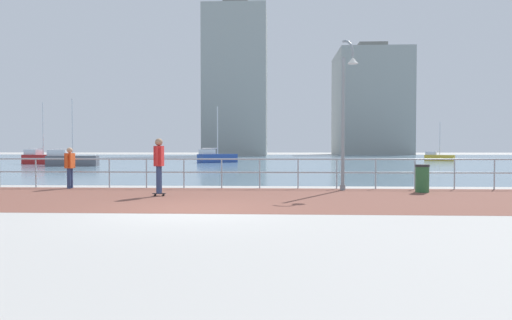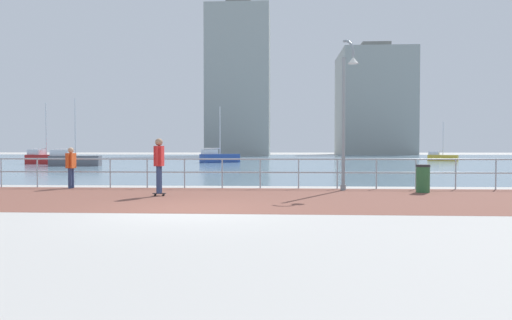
{
  "view_description": "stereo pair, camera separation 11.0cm",
  "coord_description": "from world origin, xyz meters",
  "px_view_note": "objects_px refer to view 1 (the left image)",
  "views": [
    {
      "loc": [
        2.0,
        -10.37,
        1.46
      ],
      "look_at": [
        1.37,
        3.49,
        1.1
      ],
      "focal_mm": 31.13,
      "sensor_mm": 36.0,
      "label": 1
    },
    {
      "loc": [
        2.11,
        -10.36,
        1.46
      ],
      "look_at": [
        1.37,
        3.49,
        1.1
      ],
      "focal_mm": 31.13,
      "sensor_mm": 36.0,
      "label": 2
    }
  ],
  "objects_px": {
    "trash_bin": "(422,178)",
    "sailboat_teal": "(71,160)",
    "skateboarder": "(159,161)",
    "lamppost": "(346,107)",
    "bystander": "(70,165)",
    "sailboat_gray": "(439,157)",
    "sailboat_red": "(216,157)",
    "sailboat_ivory": "(42,158)"
  },
  "relations": [
    {
      "from": "trash_bin",
      "to": "sailboat_teal",
      "type": "xyz_separation_m",
      "value": [
        -21.88,
        21.02,
        0.07
      ]
    },
    {
      "from": "sailboat_teal",
      "to": "skateboarder",
      "type": "bearing_deg",
      "value": -59.26
    },
    {
      "from": "lamppost",
      "to": "bystander",
      "type": "height_order",
      "value": "lamppost"
    },
    {
      "from": "lamppost",
      "to": "sailboat_gray",
      "type": "xyz_separation_m",
      "value": [
        16.65,
        37.45,
        -2.45
      ]
    },
    {
      "from": "bystander",
      "to": "sailboat_gray",
      "type": "distance_m",
      "value": 45.6
    },
    {
      "from": "sailboat_red",
      "to": "sailboat_teal",
      "type": "distance_m",
      "value": 14.33
    },
    {
      "from": "skateboarder",
      "to": "sailboat_red",
      "type": "xyz_separation_m",
      "value": [
        -2.56,
        31.92,
        -0.52
      ]
    },
    {
      "from": "sailboat_red",
      "to": "sailboat_ivory",
      "type": "distance_m",
      "value": 16.44
    },
    {
      "from": "sailboat_red",
      "to": "sailboat_ivory",
      "type": "xyz_separation_m",
      "value": [
        -15.68,
        -4.96,
        -0.0
      ]
    },
    {
      "from": "sailboat_red",
      "to": "sailboat_ivory",
      "type": "relative_size",
      "value": 1.01
    },
    {
      "from": "lamppost",
      "to": "bystander",
      "type": "bearing_deg",
      "value": 177.71
    },
    {
      "from": "skateboarder",
      "to": "trash_bin",
      "type": "relative_size",
      "value": 1.9
    },
    {
      "from": "sailboat_red",
      "to": "sailboat_gray",
      "type": "distance_m",
      "value": 26.31
    },
    {
      "from": "lamppost",
      "to": "trash_bin",
      "type": "xyz_separation_m",
      "value": [
        2.46,
        -0.48,
        -2.42
      ]
    },
    {
      "from": "lamppost",
      "to": "sailboat_ivory",
      "type": "relative_size",
      "value": 0.91
    },
    {
      "from": "bystander",
      "to": "sailboat_ivory",
      "type": "bearing_deg",
      "value": 120.24
    },
    {
      "from": "sailboat_gray",
      "to": "sailboat_teal",
      "type": "height_order",
      "value": "sailboat_teal"
    },
    {
      "from": "skateboarder",
      "to": "trash_bin",
      "type": "height_order",
      "value": "skateboarder"
    },
    {
      "from": "bystander",
      "to": "sailboat_red",
      "type": "distance_m",
      "value": 29.53
    },
    {
      "from": "sailboat_ivory",
      "to": "lamppost",
      "type": "bearing_deg",
      "value": -45.81
    },
    {
      "from": "sailboat_gray",
      "to": "trash_bin",
      "type": "bearing_deg",
      "value": -110.51
    },
    {
      "from": "trash_bin",
      "to": "sailboat_ivory",
      "type": "relative_size",
      "value": 0.16
    },
    {
      "from": "lamppost",
      "to": "sailboat_red",
      "type": "relative_size",
      "value": 0.9
    },
    {
      "from": "lamppost",
      "to": "sailboat_gray",
      "type": "height_order",
      "value": "lamppost"
    },
    {
      "from": "skateboarder",
      "to": "bystander",
      "type": "relative_size",
      "value": 1.18
    },
    {
      "from": "bystander",
      "to": "sailboat_gray",
      "type": "bearing_deg",
      "value": 54.34
    },
    {
      "from": "skateboarder",
      "to": "sailboat_teal",
      "type": "bearing_deg",
      "value": 120.74
    },
    {
      "from": "skateboarder",
      "to": "sailboat_red",
      "type": "distance_m",
      "value": 32.03
    },
    {
      "from": "trash_bin",
      "to": "sailboat_red",
      "type": "relative_size",
      "value": 0.16
    },
    {
      "from": "sailboat_gray",
      "to": "lamppost",
      "type": "bearing_deg",
      "value": -113.97
    },
    {
      "from": "lamppost",
      "to": "sailboat_teal",
      "type": "xyz_separation_m",
      "value": [
        -19.42,
        20.55,
        -2.35
      ]
    },
    {
      "from": "bystander",
      "to": "sailboat_teal",
      "type": "relative_size",
      "value": 0.27
    },
    {
      "from": "sailboat_gray",
      "to": "sailboat_teal",
      "type": "distance_m",
      "value": 39.83
    },
    {
      "from": "sailboat_ivory",
      "to": "sailboat_teal",
      "type": "relative_size",
      "value": 1.02
    },
    {
      "from": "bystander",
      "to": "sailboat_red",
      "type": "height_order",
      "value": "sailboat_red"
    },
    {
      "from": "sailboat_gray",
      "to": "sailboat_teal",
      "type": "xyz_separation_m",
      "value": [
        -36.07,
        -16.9,
        0.1
      ]
    },
    {
      "from": "sailboat_ivory",
      "to": "sailboat_teal",
      "type": "bearing_deg",
      "value": -42.32
    },
    {
      "from": "skateboarder",
      "to": "trash_bin",
      "type": "xyz_separation_m",
      "value": [
        8.45,
        1.55,
        -0.6
      ]
    },
    {
      "from": "sailboat_ivory",
      "to": "sailboat_gray",
      "type": "height_order",
      "value": "sailboat_ivory"
    },
    {
      "from": "trash_bin",
      "to": "sailboat_teal",
      "type": "distance_m",
      "value": 30.34
    },
    {
      "from": "trash_bin",
      "to": "sailboat_gray",
      "type": "xyz_separation_m",
      "value": [
        14.19,
        37.93,
        -0.03
      ]
    },
    {
      "from": "bystander",
      "to": "skateboarder",
      "type": "bearing_deg",
      "value": -31.61
    }
  ]
}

